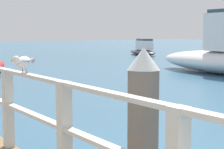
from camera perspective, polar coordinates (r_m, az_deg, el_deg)
dock_piling_near at (r=3.48m, az=4.67°, el=-10.42°), size 0.29×0.29×1.76m
seagull_foreground at (r=4.66m, az=-13.21°, el=1.89°), size 0.41×0.32×0.21m
boat_1 at (r=32.12m, az=4.69°, el=3.74°), size 2.93×4.90×1.39m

